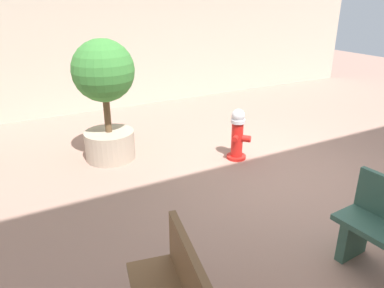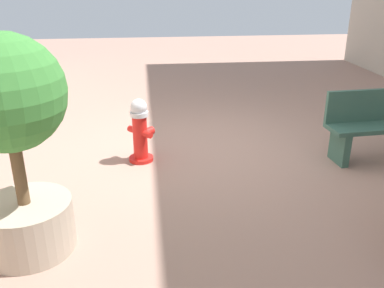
% 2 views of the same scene
% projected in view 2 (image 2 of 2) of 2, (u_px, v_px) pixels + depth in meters
% --- Properties ---
extents(ground_plane, '(23.40, 23.40, 0.00)m').
position_uv_depth(ground_plane, '(215.00, 149.00, 6.17)').
color(ground_plane, '#9E7A6B').
extents(fire_hydrant, '(0.38, 0.38, 0.88)m').
position_uv_depth(fire_hydrant, '(140.00, 130.00, 5.66)').
color(fire_hydrant, red).
rests_on(fire_hydrant, ground_plane).
extents(bench_near, '(1.65, 0.55, 0.95)m').
position_uv_depth(bench_near, '(384.00, 124.00, 5.75)').
color(bench_near, '#33594C').
rests_on(bench_near, ground_plane).
extents(planter_tree, '(0.99, 0.99, 2.00)m').
position_uv_depth(planter_tree, '(12.00, 131.00, 3.53)').
color(planter_tree, tan).
rests_on(planter_tree, ground_plane).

